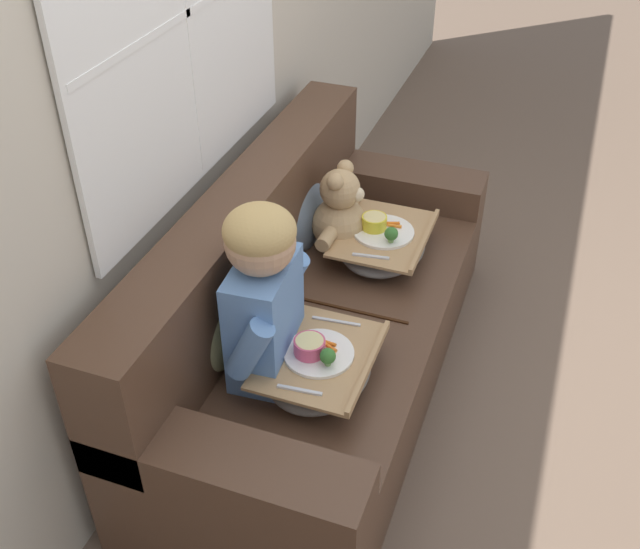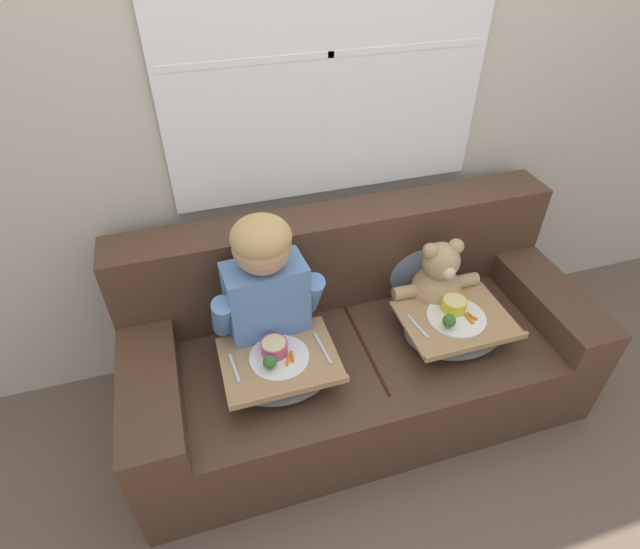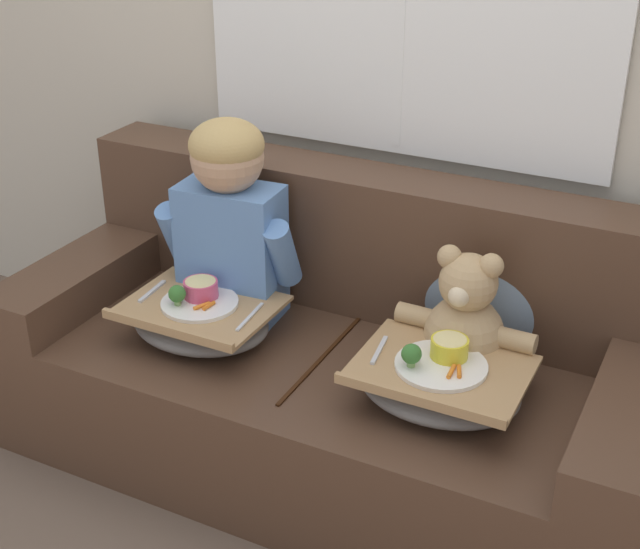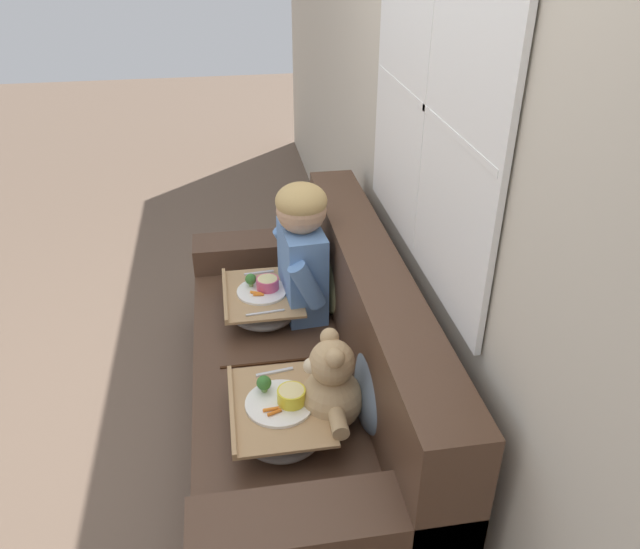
% 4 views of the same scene
% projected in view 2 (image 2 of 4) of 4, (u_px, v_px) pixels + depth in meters
% --- Properties ---
extents(ground_plane, '(14.00, 14.00, 0.00)m').
position_uv_depth(ground_plane, '(356.00, 396.00, 2.40)').
color(ground_plane, brown).
extents(wall_back_with_window, '(8.00, 0.08, 2.60)m').
position_uv_depth(wall_back_with_window, '(326.00, 87.00, 1.96)').
color(wall_back_with_window, beige).
rests_on(wall_back_with_window, ground_plane).
extents(couch, '(1.96, 0.85, 0.85)m').
position_uv_depth(couch, '(354.00, 343.00, 2.26)').
color(couch, '#4C3323').
rests_on(couch, ground_plane).
extents(throw_pillow_behind_child, '(0.37, 0.18, 0.38)m').
position_uv_depth(throw_pillow_behind_child, '(260.00, 290.00, 2.13)').
color(throw_pillow_behind_child, '#898456').
rests_on(throw_pillow_behind_child, couch).
extents(throw_pillow_behind_teddy, '(0.39, 0.19, 0.40)m').
position_uv_depth(throw_pillow_behind_teddy, '(421.00, 258.00, 2.30)').
color(throw_pillow_behind_teddy, slate).
rests_on(throw_pillow_behind_teddy, couch).
extents(child_figure, '(0.46, 0.23, 0.63)m').
position_uv_depth(child_figure, '(265.00, 282.00, 1.90)').
color(child_figure, '#5B84BC').
rests_on(child_figure, couch).
extents(teddy_bear, '(0.40, 0.28, 0.38)m').
position_uv_depth(teddy_bear, '(437.00, 283.00, 2.19)').
color(teddy_bear, tan).
rests_on(teddy_bear, couch).
extents(lap_tray_child, '(0.45, 0.35, 0.19)m').
position_uv_depth(lap_tray_child, '(280.00, 367.00, 1.94)').
color(lap_tray_child, slate).
rests_on(lap_tray_child, child_figure).
extents(lap_tray_teddy, '(0.45, 0.35, 0.19)m').
position_uv_depth(lap_tray_teddy, '(454.00, 327.00, 2.12)').
color(lap_tray_teddy, slate).
rests_on(lap_tray_teddy, teddy_bear).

